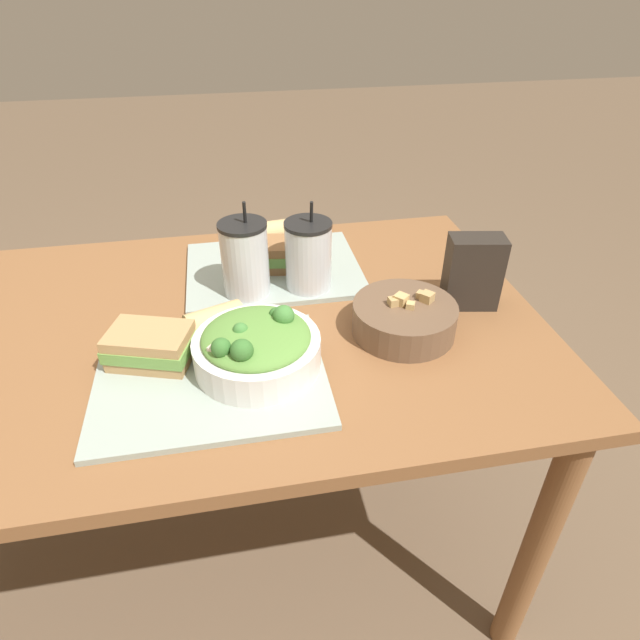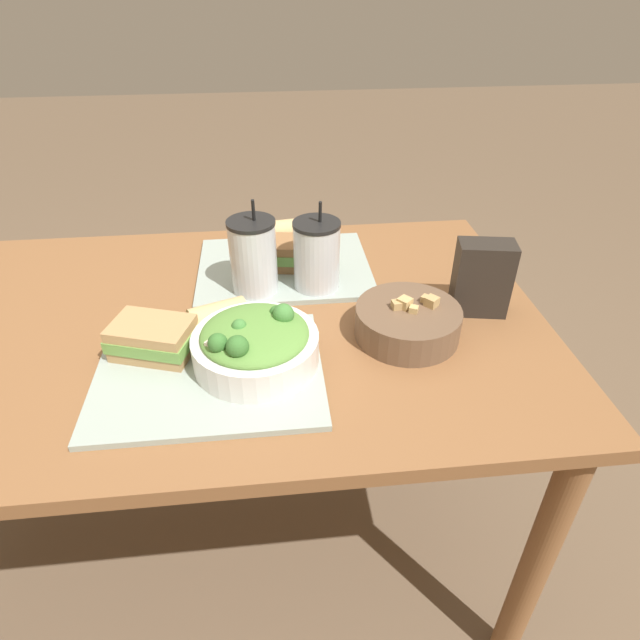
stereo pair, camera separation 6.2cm
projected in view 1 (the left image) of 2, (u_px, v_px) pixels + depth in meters
ground_plane at (219, 547)px, 1.52m from camera, size 12.00×12.00×0.00m
dining_table at (185, 365)px, 1.14m from camera, size 1.49×0.86×0.77m
tray_near at (211, 378)px, 0.95m from camera, size 0.40×0.32×0.01m
tray_far at (274, 269)px, 1.27m from camera, size 0.40×0.32×0.01m
salad_bowl at (257, 347)px, 0.94m from camera, size 0.23×0.23×0.10m
soup_bowl at (404, 317)px, 1.05m from camera, size 0.21×0.21×0.08m
sandwich_near at (150, 346)px, 0.96m from camera, size 0.17×0.14×0.06m
baguette_near at (216, 321)px, 1.03m from camera, size 0.12×0.09×0.06m
sandwich_far at (275, 254)px, 1.25m from camera, size 0.17×0.12×0.06m
baguette_far at (269, 233)px, 1.35m from camera, size 0.11×0.07×0.06m
drink_cup_dark at (245, 261)px, 1.13m from camera, size 0.10×0.10×0.21m
drink_cup_red at (308, 257)px, 1.16m from camera, size 0.10×0.10×0.20m
chip_bag at (473, 272)px, 1.11m from camera, size 0.12×0.08×0.16m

